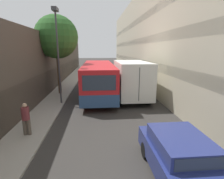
{
  "coord_description": "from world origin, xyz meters",
  "views": [
    {
      "loc": [
        -0.93,
        0.4,
        4.12
      ],
      "look_at": [
        0.02,
        11.35,
        1.6
      ],
      "focal_mm": 28.0,
      "sensor_mm": 36.0,
      "label": 1
    }
  ],
  "objects_px": {
    "pedestrian": "(26,118)",
    "street_tree_left": "(57,37)",
    "car_hatchback": "(181,157)",
    "street_lamp": "(57,39)",
    "bus": "(98,79)",
    "box_truck": "(130,78)"
  },
  "relations": [
    {
      "from": "pedestrian",
      "to": "street_tree_left",
      "type": "bearing_deg",
      "value": 90.66
    },
    {
      "from": "car_hatchback",
      "to": "street_lamp",
      "type": "distance_m",
      "value": 10.84
    },
    {
      "from": "bus",
      "to": "pedestrian",
      "type": "height_order",
      "value": "bus"
    },
    {
      "from": "pedestrian",
      "to": "street_tree_left",
      "type": "distance_m",
      "value": 9.34
    },
    {
      "from": "bus",
      "to": "car_hatchback",
      "type": "bearing_deg",
      "value": -77.17
    },
    {
      "from": "street_lamp",
      "to": "street_tree_left",
      "type": "distance_m",
      "value": 3.27
    },
    {
      "from": "pedestrian",
      "to": "street_tree_left",
      "type": "relative_size",
      "value": 0.23
    },
    {
      "from": "bus",
      "to": "street_lamp",
      "type": "bearing_deg",
      "value": -138.35
    },
    {
      "from": "pedestrian",
      "to": "street_lamp",
      "type": "height_order",
      "value": "street_lamp"
    },
    {
      "from": "box_truck",
      "to": "pedestrian",
      "type": "relative_size",
      "value": 4.48
    },
    {
      "from": "box_truck",
      "to": "street_lamp",
      "type": "xyz_separation_m",
      "value": [
        -5.66,
        -1.61,
        3.17
      ]
    },
    {
      "from": "car_hatchback",
      "to": "box_truck",
      "type": "bearing_deg",
      "value": 88.64
    },
    {
      "from": "box_truck",
      "to": "bus",
      "type": "bearing_deg",
      "value": 160.23
    },
    {
      "from": "car_hatchback",
      "to": "street_tree_left",
      "type": "height_order",
      "value": "street_tree_left"
    },
    {
      "from": "bus",
      "to": "pedestrian",
      "type": "relative_size",
      "value": 6.36
    },
    {
      "from": "bus",
      "to": "box_truck",
      "type": "distance_m",
      "value": 2.92
    },
    {
      "from": "car_hatchback",
      "to": "box_truck",
      "type": "xyz_separation_m",
      "value": [
        0.24,
        10.04,
        0.94
      ]
    },
    {
      "from": "car_hatchback",
      "to": "box_truck",
      "type": "relative_size",
      "value": 0.56
    },
    {
      "from": "box_truck",
      "to": "street_tree_left",
      "type": "height_order",
      "value": "street_tree_left"
    },
    {
      "from": "car_hatchback",
      "to": "bus",
      "type": "bearing_deg",
      "value": 102.83
    },
    {
      "from": "street_lamp",
      "to": "bus",
      "type": "bearing_deg",
      "value": 41.65
    },
    {
      "from": "car_hatchback",
      "to": "bus",
      "type": "xyz_separation_m",
      "value": [
        -2.51,
        11.03,
        0.8
      ]
    }
  ]
}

